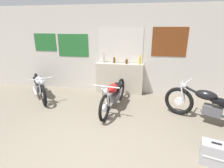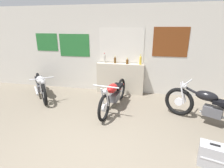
# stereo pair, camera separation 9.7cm
# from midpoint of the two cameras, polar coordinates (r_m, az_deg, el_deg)

# --- Properties ---
(ground_plane) EXTENTS (24.00, 24.00, 0.00)m
(ground_plane) POSITION_cam_midpoint_polar(r_m,az_deg,el_deg) (3.14, -6.58, -25.12)
(ground_plane) COLOR #706656
(wall_back) EXTENTS (10.00, 0.07, 2.80)m
(wall_back) POSITION_cam_midpoint_polar(r_m,az_deg,el_deg) (5.79, 3.78, 10.90)
(wall_back) COLOR beige
(wall_back) RESTS_ON ground_plane
(sill_counter) EXTENTS (1.53, 0.28, 1.01)m
(sill_counter) POSITION_cam_midpoint_polar(r_m,az_deg,el_deg) (5.81, 3.16, 1.82)
(sill_counter) COLOR #B7AD99
(sill_counter) RESTS_ON ground_plane
(bottle_leftmost) EXTENTS (0.06, 0.06, 0.32)m
(bottle_leftmost) POSITION_cam_midpoint_polar(r_m,az_deg,el_deg) (5.80, -1.96, 8.37)
(bottle_leftmost) COLOR #B7B2A8
(bottle_leftmost) RESTS_ON sill_counter
(bottle_left_center) EXTENTS (0.06, 0.06, 0.23)m
(bottle_left_center) POSITION_cam_midpoint_polar(r_m,az_deg,el_deg) (5.73, 1.47, 7.86)
(bottle_left_center) COLOR #5B3814
(bottle_left_center) RESTS_ON sill_counter
(bottle_center) EXTENTS (0.08, 0.08, 0.19)m
(bottle_center) POSITION_cam_midpoint_polar(r_m,az_deg,el_deg) (5.62, 5.50, 7.38)
(bottle_center) COLOR #5B3814
(bottle_center) RESTS_ON sill_counter
(bottle_right_center) EXTENTS (0.07, 0.07, 0.32)m
(bottle_right_center) POSITION_cam_midpoint_polar(r_m,az_deg,el_deg) (5.57, 9.78, 7.71)
(bottle_right_center) COLOR gold
(bottle_right_center) RESTS_ON sill_counter
(motorcycle_red) EXTENTS (0.64, 2.02, 0.83)m
(motorcycle_red) POSITION_cam_midpoint_polar(r_m,az_deg,el_deg) (4.71, 1.13, -3.37)
(motorcycle_red) COLOR black
(motorcycle_red) RESTS_ON ground_plane
(motorcycle_black) EXTENTS (1.89, 1.10, 0.91)m
(motorcycle_black) POSITION_cam_midpoint_polar(r_m,az_deg,el_deg) (4.55, 29.92, -6.52)
(motorcycle_black) COLOR black
(motorcycle_black) RESTS_ON ground_plane
(motorcycle_silver) EXTENTS (1.36, 1.63, 0.77)m
(motorcycle_silver) POSITION_cam_midpoint_polar(r_m,az_deg,el_deg) (5.93, -21.84, -0.32)
(motorcycle_silver) COLOR black
(motorcycle_silver) RESTS_ON ground_plane
(hard_case_silver) EXTENTS (0.47, 0.36, 0.40)m
(hard_case_silver) POSITION_cam_midpoint_polar(r_m,az_deg,el_deg) (3.44, 30.77, -19.40)
(hard_case_silver) COLOR #9E9EA3
(hard_case_silver) RESTS_ON ground_plane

